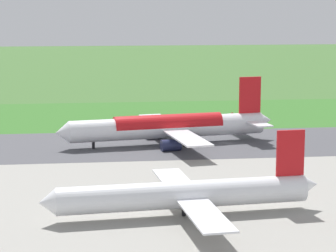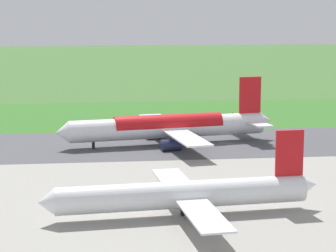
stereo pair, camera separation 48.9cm
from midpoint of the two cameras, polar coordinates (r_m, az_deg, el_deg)
ground_plane at (r=169.99m, az=4.73°, el=-1.40°), size 800.00×800.00×0.00m
runway_asphalt at (r=169.99m, az=4.73°, el=-1.39°), size 600.00×35.48×0.06m
apron_concrete at (r=108.66m, az=11.49°, el=-8.18°), size 440.00×110.00×0.05m
grass_verge_foreground at (r=202.46m, az=2.89°, el=0.47°), size 600.00×80.00×0.04m
airliner_main at (r=167.16m, az=0.21°, el=-0.04°), size 54.00×44.39×15.88m
airliner_parked_mid at (r=111.15m, az=1.48°, el=-5.61°), size 45.76×37.49×13.35m
service_car_followme at (r=132.76m, az=0.14°, el=-4.25°), size 2.03×4.26×1.62m
no_stopping_sign at (r=199.06m, az=5.39°, el=0.77°), size 0.60×0.10×2.89m
traffic_cone_orange at (r=200.32m, az=4.22°, el=0.43°), size 0.40×0.40×0.55m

